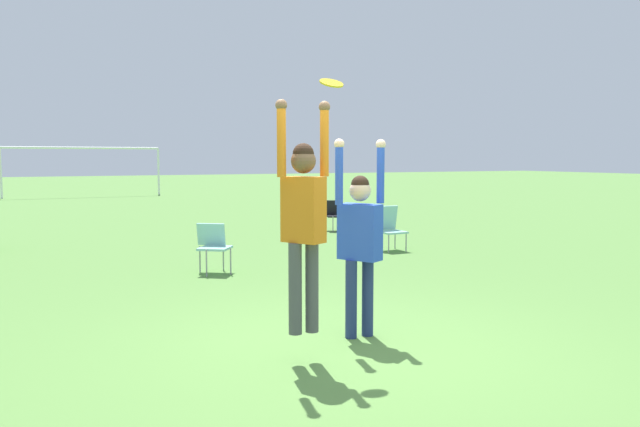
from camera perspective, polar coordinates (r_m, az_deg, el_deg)
The scene contains 8 objects.
ground_plane at distance 6.27m, azimuth 2.28°, elevation -12.10°, with size 120.00×120.00×0.00m, color #56843D.
person_jumping at distance 5.56m, azimuth -1.52°, elevation 0.18°, with size 0.52×0.42×2.09m.
person_defending at distance 6.40m, azimuth 3.66°, elevation -1.86°, with size 0.59×0.48×2.05m.
frisbee at distance 6.03m, azimuth 1.05°, elevation 11.84°, with size 0.23×0.22×0.11m.
camping_chair_0 at distance 12.55m, azimuth 6.35°, elevation -1.11°, with size 0.48×0.53×0.89m.
camping_chair_1 at distance 10.21m, azimuth -9.73°, elevation -2.69°, with size 0.64×0.71×0.79m.
camping_chair_2 at distance 15.81m, azimuth 1.37°, elevation 0.06°, with size 0.62×0.67×0.77m.
soccer_goal at distance 31.58m, azimuth -20.84°, elevation 4.80°, with size 7.10×0.10×2.35m.
Camera 1 is at (-2.82, -5.28, 1.86)m, focal length 35.00 mm.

